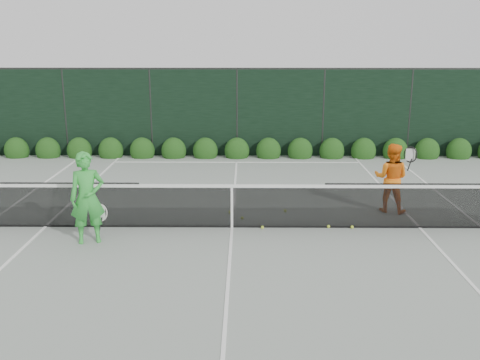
{
  "coord_description": "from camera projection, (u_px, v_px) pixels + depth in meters",
  "views": [
    {
      "loc": [
        0.28,
        -11.07,
        4.01
      ],
      "look_at": [
        0.17,
        0.3,
        1.0
      ],
      "focal_mm": 40.0,
      "sensor_mm": 36.0,
      "label": 1
    }
  ],
  "objects": [
    {
      "name": "ground",
      "position": [
        232.0,
        227.0,
        11.73
      ],
      "size": [
        80.0,
        80.0,
        0.0
      ],
      "primitive_type": "plane",
      "color": "gray",
      "rests_on": "ground"
    },
    {
      "name": "tennis_net",
      "position": [
        231.0,
        204.0,
        11.59
      ],
      "size": [
        12.9,
        0.1,
        1.07
      ],
      "color": "black",
      "rests_on": "ground"
    },
    {
      "name": "player_woman",
      "position": [
        87.0,
        198.0,
        10.68
      ],
      "size": [
        0.78,
        0.63,
        1.87
      ],
      "rotation": [
        0.0,
        0.0,
        0.31
      ],
      "color": "green",
      "rests_on": "ground"
    },
    {
      "name": "player_man",
      "position": [
        391.0,
        178.0,
        12.62
      ],
      "size": [
        0.99,
        0.89,
        1.65
      ],
      "rotation": [
        0.0,
        0.0,
        2.74
      ],
      "color": "orange",
      "rests_on": "ground"
    },
    {
      "name": "court_lines",
      "position": [
        232.0,
        227.0,
        11.73
      ],
      "size": [
        11.03,
        23.83,
        0.01
      ],
      "color": "white",
      "rests_on": "ground"
    },
    {
      "name": "windscreen_fence",
      "position": [
        228.0,
        197.0,
        8.72
      ],
      "size": [
        32.0,
        21.07,
        3.06
      ],
      "color": "black",
      "rests_on": "ground"
    },
    {
      "name": "hedge_row",
      "position": [
        237.0,
        151.0,
        18.58
      ],
      "size": [
        31.66,
        0.65,
        0.94
      ],
      "color": "#0F350E",
      "rests_on": "ground"
    },
    {
      "name": "tennis_balls",
      "position": [
        282.0,
        220.0,
        12.11
      ],
      "size": [
        2.77,
        1.24,
        0.07
      ],
      "color": "#C9E232",
      "rests_on": "ground"
    }
  ]
}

